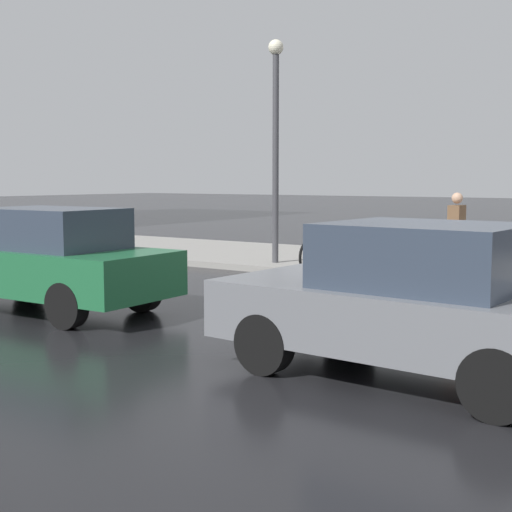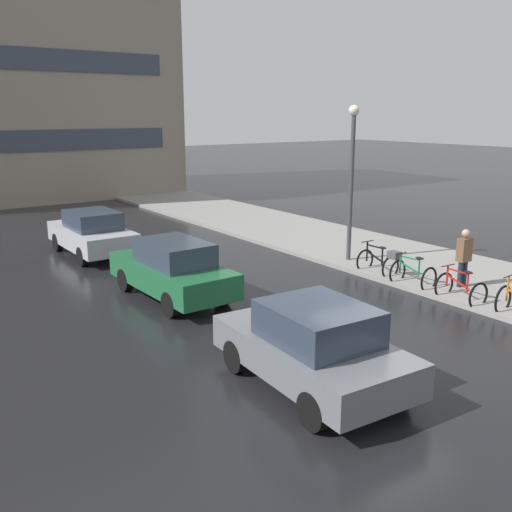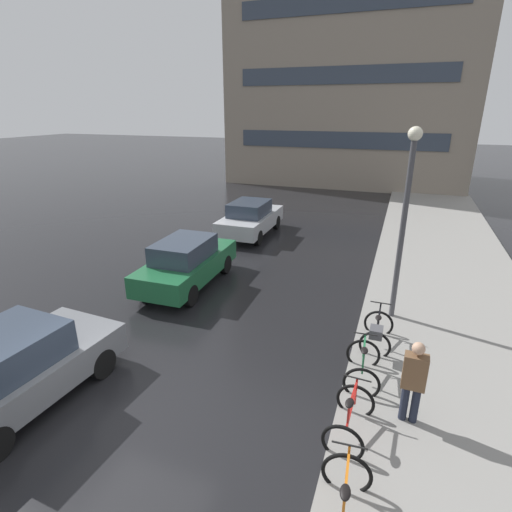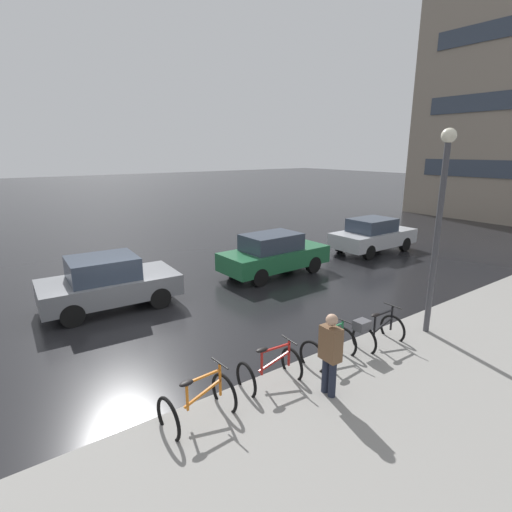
{
  "view_description": "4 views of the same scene",
  "coord_description": "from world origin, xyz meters",
  "px_view_note": "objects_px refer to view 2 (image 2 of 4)",
  "views": [
    {
      "loc": [
        -9.11,
        -2.92,
        2.01
      ],
      "look_at": [
        -0.18,
        3.12,
        0.85
      ],
      "focal_mm": 50.0,
      "sensor_mm": 36.0,
      "label": 1
    },
    {
      "loc": [
        -8.58,
        -7.36,
        4.82
      ],
      "look_at": [
        0.38,
        5.27,
        0.92
      ],
      "focal_mm": 40.0,
      "sensor_mm": 36.0,
      "label": 2
    },
    {
      "loc": [
        4.27,
        -4.65,
        5.45
      ],
      "look_at": [
        0.67,
        5.07,
        1.6
      ],
      "focal_mm": 28.0,
      "sensor_mm": 36.0,
      "label": 3
    },
    {
      "loc": [
        9.39,
        -3.26,
        4.59
      ],
      "look_at": [
        0.17,
        3.41,
        1.55
      ],
      "focal_mm": 28.0,
      "sensor_mm": 36.0,
      "label": 4
    }
  ],
  "objects_px": {
    "bicycle_farthest": "(381,261)",
    "pedestrian": "(464,257)",
    "car_grey": "(313,346)",
    "streetlamp": "(352,168)",
    "car_green": "(173,269)",
    "bicycle_third": "(413,275)",
    "car_silver": "(92,233)",
    "bicycle_second": "(461,289)"
  },
  "relations": [
    {
      "from": "bicycle_farthest",
      "to": "pedestrian",
      "type": "distance_m",
      "value": 2.47
    },
    {
      "from": "bicycle_second",
      "to": "bicycle_farthest",
      "type": "height_order",
      "value": "bicycle_farthest"
    },
    {
      "from": "car_green",
      "to": "bicycle_third",
      "type": "bearing_deg",
      "value": -27.97
    },
    {
      "from": "bicycle_third",
      "to": "streetlamp",
      "type": "height_order",
      "value": "streetlamp"
    },
    {
      "from": "car_grey",
      "to": "streetlamp",
      "type": "bearing_deg",
      "value": 41.65
    },
    {
      "from": "bicycle_farthest",
      "to": "streetlamp",
      "type": "xyz_separation_m",
      "value": [
        0.28,
        1.68,
        2.62
      ]
    },
    {
      "from": "bicycle_third",
      "to": "bicycle_farthest",
      "type": "bearing_deg",
      "value": 82.67
    },
    {
      "from": "car_green",
      "to": "car_silver",
      "type": "bearing_deg",
      "value": 90.64
    },
    {
      "from": "bicycle_second",
      "to": "bicycle_farthest",
      "type": "relative_size",
      "value": 0.87
    },
    {
      "from": "bicycle_farthest",
      "to": "car_grey",
      "type": "xyz_separation_m",
      "value": [
        -6.38,
        -4.24,
        0.3
      ]
    },
    {
      "from": "bicycle_farthest",
      "to": "car_silver",
      "type": "height_order",
      "value": "car_silver"
    },
    {
      "from": "car_grey",
      "to": "streetlamp",
      "type": "distance_m",
      "value": 9.22
    },
    {
      "from": "streetlamp",
      "to": "bicycle_third",
      "type": "bearing_deg",
      "value": -98.59
    },
    {
      "from": "bicycle_second",
      "to": "car_silver",
      "type": "xyz_separation_m",
      "value": [
        -5.93,
        10.62,
        0.39
      ]
    },
    {
      "from": "bicycle_third",
      "to": "car_grey",
      "type": "relative_size",
      "value": 0.29
    },
    {
      "from": "bicycle_third",
      "to": "pedestrian",
      "type": "height_order",
      "value": "pedestrian"
    },
    {
      "from": "bicycle_farthest",
      "to": "pedestrian",
      "type": "xyz_separation_m",
      "value": [
        0.74,
        -2.3,
        0.5
      ]
    },
    {
      "from": "pedestrian",
      "to": "streetlamp",
      "type": "relative_size",
      "value": 0.35
    },
    {
      "from": "bicycle_second",
      "to": "car_silver",
      "type": "height_order",
      "value": "car_silver"
    },
    {
      "from": "car_green",
      "to": "car_silver",
      "type": "distance_m",
      "value": 5.89
    },
    {
      "from": "bicycle_third",
      "to": "bicycle_farthest",
      "type": "height_order",
      "value": "bicycle_farthest"
    },
    {
      "from": "bicycle_farthest",
      "to": "streetlamp",
      "type": "relative_size",
      "value": 0.27
    },
    {
      "from": "streetlamp",
      "to": "bicycle_farthest",
      "type": "bearing_deg",
      "value": -99.6
    },
    {
      "from": "car_grey",
      "to": "streetlamp",
      "type": "xyz_separation_m",
      "value": [
        6.66,
        5.93,
        2.33
      ]
    },
    {
      "from": "bicycle_third",
      "to": "car_silver",
      "type": "xyz_separation_m",
      "value": [
        -5.97,
        9.03,
        0.38
      ]
    },
    {
      "from": "pedestrian",
      "to": "streetlamp",
      "type": "distance_m",
      "value": 4.54
    },
    {
      "from": "bicycle_third",
      "to": "pedestrian",
      "type": "relative_size",
      "value": 0.66
    },
    {
      "from": "bicycle_second",
      "to": "car_silver",
      "type": "bearing_deg",
      "value": 119.16
    },
    {
      "from": "bicycle_second",
      "to": "car_silver",
      "type": "relative_size",
      "value": 0.28
    },
    {
      "from": "bicycle_second",
      "to": "bicycle_third",
      "type": "relative_size",
      "value": 1.02
    },
    {
      "from": "bicycle_second",
      "to": "pedestrian",
      "type": "xyz_separation_m",
      "value": [
        0.96,
        0.64,
        0.59
      ]
    },
    {
      "from": "bicycle_farthest",
      "to": "bicycle_third",
      "type": "bearing_deg",
      "value": -97.33
    },
    {
      "from": "bicycle_second",
      "to": "pedestrian",
      "type": "height_order",
      "value": "pedestrian"
    },
    {
      "from": "bicycle_third",
      "to": "bicycle_second",
      "type": "bearing_deg",
      "value": -91.54
    },
    {
      "from": "bicycle_second",
      "to": "bicycle_third",
      "type": "bearing_deg",
      "value": 88.46
    },
    {
      "from": "car_silver",
      "to": "bicycle_farthest",
      "type": "bearing_deg",
      "value": -51.34
    },
    {
      "from": "bicycle_farthest",
      "to": "car_grey",
      "type": "height_order",
      "value": "car_grey"
    },
    {
      "from": "car_grey",
      "to": "car_silver",
      "type": "xyz_separation_m",
      "value": [
        0.24,
        11.92,
        -0.0
      ]
    },
    {
      "from": "bicycle_second",
      "to": "streetlamp",
      "type": "bearing_deg",
      "value": 83.81
    },
    {
      "from": "car_grey",
      "to": "pedestrian",
      "type": "relative_size",
      "value": 2.28
    },
    {
      "from": "bicycle_farthest",
      "to": "car_silver",
      "type": "distance_m",
      "value": 9.84
    },
    {
      "from": "bicycle_third",
      "to": "streetlamp",
      "type": "xyz_separation_m",
      "value": [
        0.46,
        3.03,
        2.71
      ]
    }
  ]
}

